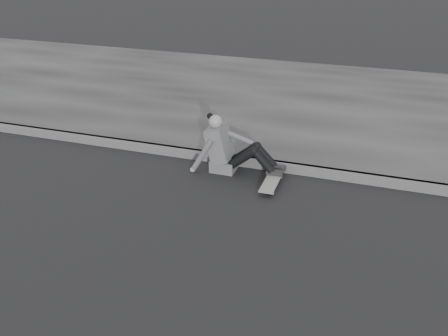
# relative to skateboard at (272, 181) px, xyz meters

# --- Properties ---
(ground) EXTENTS (80.00, 80.00, 0.00)m
(ground) POSITION_rel_skateboard_xyz_m (-0.47, -2.07, -0.07)
(ground) COLOR black
(ground) RESTS_ON ground
(curb) EXTENTS (24.00, 0.16, 0.12)m
(curb) POSITION_rel_skateboard_xyz_m (-0.47, 0.51, -0.01)
(curb) COLOR #545454
(curb) RESTS_ON ground
(sidewalk) EXTENTS (24.00, 6.00, 0.12)m
(sidewalk) POSITION_rel_skateboard_xyz_m (-0.47, 3.53, -0.01)
(sidewalk) COLOR #353535
(sidewalk) RESTS_ON ground
(skateboard) EXTENTS (0.20, 0.78, 0.09)m
(skateboard) POSITION_rel_skateboard_xyz_m (0.00, 0.00, 0.00)
(skateboard) COLOR #999994
(skateboard) RESTS_ON ground
(seated_woman) EXTENTS (1.38, 0.46, 0.88)m
(seated_woman) POSITION_rel_skateboard_xyz_m (-0.73, 0.25, 0.29)
(seated_woman) COLOR #565659
(seated_woman) RESTS_ON ground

